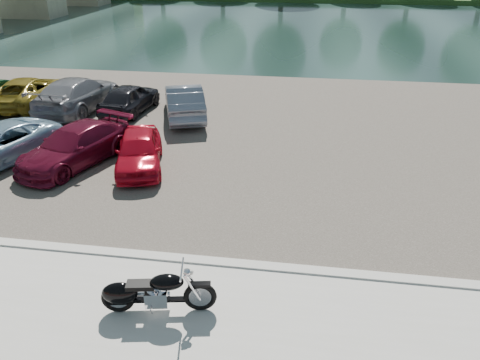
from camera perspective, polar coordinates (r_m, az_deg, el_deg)
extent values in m
plane|color=#595447|center=(9.78, -4.84, -17.37)|extent=(200.00, 200.00, 0.00)
cube|color=beige|center=(11.23, -2.54, -10.12)|extent=(60.00, 0.30, 0.14)
cube|color=#413D35|center=(19.14, 2.56, 5.90)|extent=(60.00, 18.00, 0.04)
cube|color=#1A2F2C|center=(47.34, 6.60, 18.21)|extent=(120.00, 40.00, 0.00)
torus|color=black|center=(9.77, -4.88, -13.97)|extent=(0.69, 0.24, 0.68)
torus|color=black|center=(10.00, -14.65, -13.77)|extent=(0.69, 0.24, 0.68)
cylinder|color=#B2B2B7|center=(9.77, -4.88, -13.97)|extent=(0.46, 0.14, 0.46)
cylinder|color=#B2B2B7|center=(10.00, -14.65, -13.77)|extent=(0.46, 0.14, 0.46)
cylinder|color=silver|center=(9.50, -5.85, -12.96)|extent=(0.33, 0.11, 0.63)
cylinder|color=silver|center=(9.66, -5.77, -12.20)|extent=(0.33, 0.11, 0.63)
cylinder|color=silver|center=(9.36, -7.10, -10.74)|extent=(0.17, 0.74, 0.04)
sphere|color=silver|center=(9.40, -6.45, -11.13)|extent=(0.19, 0.19, 0.16)
sphere|color=silver|center=(9.39, -6.02, -11.13)|extent=(0.13, 0.13, 0.11)
cube|color=black|center=(9.57, -4.96, -12.56)|extent=(0.47, 0.22, 0.06)
cube|color=black|center=(9.89, -9.80, -14.18)|extent=(1.20, 0.31, 0.08)
cube|color=silver|center=(9.85, -10.13, -13.86)|extent=(0.50, 0.40, 0.34)
cylinder|color=silver|center=(9.71, -9.62, -12.98)|extent=(0.27, 0.22, 0.27)
cylinder|color=silver|center=(9.74, -10.82, -12.95)|extent=(0.27, 0.22, 0.27)
ellipsoid|color=black|center=(9.59, -8.91, -12.20)|extent=(0.73, 0.48, 0.32)
cube|color=black|center=(9.70, -12.07, -12.42)|extent=(0.59, 0.37, 0.10)
ellipsoid|color=black|center=(9.91, -14.44, -13.25)|extent=(0.78, 0.46, 0.50)
cube|color=black|center=(9.97, -14.68, -13.55)|extent=(0.43, 0.25, 0.30)
cylinder|color=silver|center=(10.10, -11.68, -13.80)|extent=(1.10, 0.29, 0.09)
cylinder|color=silver|center=(10.05, -11.72, -13.45)|extent=(1.10, 0.29, 0.09)
cylinder|color=#B2B2B7|center=(9.88, -10.75, -15.50)|extent=(0.05, 0.14, 0.22)
imported|color=maroon|center=(16.93, -19.47, 3.95)|extent=(3.21, 4.81, 1.29)
imported|color=#B80C20|center=(16.05, -12.20, 3.57)|extent=(2.44, 3.91, 1.24)
imported|color=olive|center=(24.30, -24.37, 9.80)|extent=(2.72, 5.03, 1.34)
imported|color=gray|center=(22.69, -19.18, 9.87)|extent=(2.46, 5.37, 1.52)
imported|color=black|center=(21.81, -13.32, 9.69)|extent=(1.93, 3.98, 1.31)
imported|color=slate|center=(20.74, -6.83, 9.54)|extent=(2.87, 4.63, 1.44)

